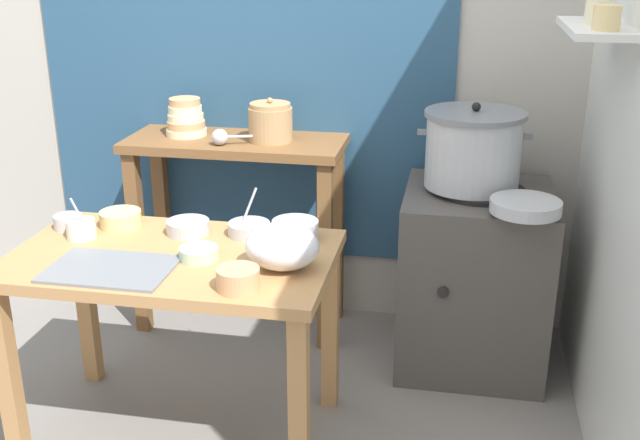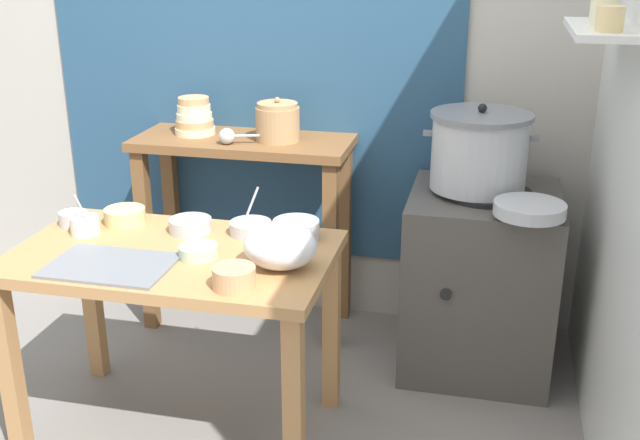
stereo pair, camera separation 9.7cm
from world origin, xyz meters
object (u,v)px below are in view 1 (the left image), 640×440
object	(u,v)px
prep_table	(174,283)
steamer_pot	(473,149)
plastic_bag	(282,246)
clay_pot	(270,122)
wide_pan	(526,206)
prep_bowl_3	(81,228)
prep_bowl_4	(121,218)
prep_bowl_7	(238,278)
back_shelf_table	(237,187)
prep_bowl_0	(188,226)
serving_tray	(111,269)
prep_bowl_6	(68,221)
bowl_stack_enamel	(186,119)
ladle	(222,137)
prep_bowl_1	(249,228)
prep_bowl_2	(199,253)
stove_block	(474,277)
prep_bowl_5	(295,229)

from	to	relation	value
prep_table	steamer_pot	distance (m)	1.29
plastic_bag	clay_pot	bearing A→B (deg)	106.25
wide_pan	prep_bowl_3	world-z (taller)	prep_bowl_3
prep_table	clay_pot	size ratio (longest dim) A/B	5.79
prep_bowl_4	prep_bowl_7	world-z (taller)	prep_bowl_7
back_shelf_table	prep_bowl_7	bearing A→B (deg)	-73.12
wide_pan	prep_bowl_4	size ratio (longest dim) A/B	1.71
steamer_pot	prep_bowl_0	distance (m)	1.17
serving_tray	prep_bowl_7	distance (m)	0.45
prep_bowl_6	steamer_pot	bearing A→B (deg)	22.51
bowl_stack_enamel	ladle	bearing A→B (deg)	-33.18
clay_pot	bowl_stack_enamel	xyz separation A→B (m)	(-0.39, 0.03, -0.01)
steamer_pot	clay_pot	xyz separation A→B (m)	(-0.86, 0.11, 0.05)
bowl_stack_enamel	wide_pan	xyz separation A→B (m)	(1.46, -0.42, -0.17)
ladle	prep_bowl_4	world-z (taller)	ladle
back_shelf_table	plastic_bag	bearing A→B (deg)	-64.92
ladle	serving_tray	distance (m)	0.96
prep_bowl_1	prep_bowl_4	bearing A→B (deg)	-179.44
back_shelf_table	prep_bowl_2	size ratio (longest dim) A/B	7.33
prep_bowl_1	prep_bowl_4	world-z (taller)	prep_bowl_1
stove_block	prep_bowl_1	bearing A→B (deg)	-147.56
bowl_stack_enamel	plastic_bag	bearing A→B (deg)	-54.98
prep_bowl_3	prep_bowl_6	distance (m)	0.12
prep_bowl_6	prep_bowl_7	distance (m)	0.86
ladle	prep_bowl_4	distance (m)	0.62
bowl_stack_enamel	serving_tray	distance (m)	1.10
prep_bowl_3	wide_pan	bearing A→B (deg)	14.34
serving_tray	prep_bowl_4	xyz separation A→B (m)	(-0.14, 0.38, 0.03)
prep_table	stove_block	bearing A→B (deg)	35.49
prep_bowl_6	bowl_stack_enamel	bearing A→B (deg)	74.97
plastic_bag	prep_bowl_5	xyz separation A→B (m)	(-0.01, 0.26, -0.04)
bowl_stack_enamel	prep_bowl_0	distance (m)	0.79
stove_block	serving_tray	xyz separation A→B (m)	(-1.18, -0.91, 0.34)
prep_bowl_7	ladle	bearing A→B (deg)	109.85
prep_bowl_3	prep_bowl_6	world-z (taller)	prep_bowl_3
steamer_pot	ladle	xyz separation A→B (m)	(-1.05, 0.00, -0.00)
stove_block	prep_bowl_0	xyz separation A→B (m)	(-1.04, -0.55, 0.36)
serving_tray	prep_bowl_6	size ratio (longest dim) A/B	3.83
clay_pot	prep_bowl_0	world-z (taller)	clay_pot
back_shelf_table	prep_bowl_1	xyz separation A→B (m)	(0.24, -0.65, 0.07)
prep_bowl_2	ladle	bearing A→B (deg)	101.68
stove_block	prep_bowl_6	size ratio (longest dim) A/B	7.46
prep_bowl_0	stove_block	bearing A→B (deg)	27.76
back_shelf_table	prep_bowl_6	size ratio (longest dim) A/B	9.19
prep_table	bowl_stack_enamel	xyz separation A→B (m)	(-0.26, 0.90, 0.37)
stove_block	prep_bowl_3	xyz separation A→B (m)	(-1.40, -0.66, 0.37)
steamer_pot	clay_pot	world-z (taller)	steamer_pot
clay_pot	bowl_stack_enamel	size ratio (longest dim) A/B	1.06
ladle	prep_table	bearing A→B (deg)	-85.92
prep_bowl_0	bowl_stack_enamel	bearing A→B (deg)	109.70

